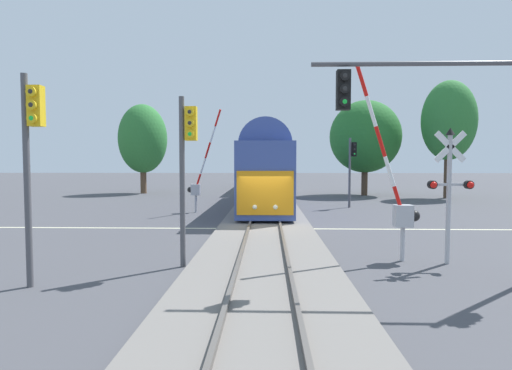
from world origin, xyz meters
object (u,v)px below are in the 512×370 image
traffic_signal_near_left (31,145)px  commuter_train (266,167)px  crossing_gate_far (198,180)px  traffic_signal_near_right (465,109)px  traffic_signal_median (186,153)px  oak_far_right (365,137)px  traffic_signal_far_side (352,161)px  crossing_signal_mast (450,181)px  crossing_gate_near (399,199)px  pine_left_background (143,139)px  maple_right_background (449,121)px

traffic_signal_near_left → commuter_train: bearing=78.9°
crossing_gate_far → traffic_signal_near_right: crossing_gate_far is taller
traffic_signal_near_left → traffic_signal_median: size_ratio=1.05×
traffic_signal_median → oak_far_right: size_ratio=0.55×
crossing_gate_far → traffic_signal_far_side: size_ratio=1.33×
commuter_train → crossing_signal_mast: (5.71, -26.70, -0.22)m
traffic_signal_near_left → traffic_signal_near_right: 10.88m
crossing_gate_near → pine_left_background: (-17.07, 28.47, 3.64)m
crossing_gate_far → pine_left_background: bearing=117.9°
crossing_signal_mast → traffic_signal_near_left: size_ratio=0.79×
traffic_signal_median → crossing_gate_far: bearing=98.5°
pine_left_background → crossing_gate_far: bearing=-62.1°
pine_left_background → maple_right_background: 29.41m
traffic_signal_far_side → maple_right_background: size_ratio=0.47×
crossing_gate_near → traffic_signal_median: 6.81m
traffic_signal_near_right → oak_far_right: size_ratio=0.64×
pine_left_background → maple_right_background: size_ratio=0.88×
crossing_gate_near → traffic_signal_near_right: crossing_gate_near is taller
traffic_signal_near_right → maple_right_background: (11.13, 26.12, 2.40)m
crossing_gate_far → oak_far_right: (13.87, 14.29, 3.65)m
traffic_signal_median → oak_far_right: 30.20m
oak_far_right → traffic_signal_median: bearing=-113.2°
traffic_signal_near_left → oak_far_right: size_ratio=0.58×
crossing_signal_mast → oak_far_right: bearing=81.9°
crossing_gate_near → traffic_signal_near_left: size_ratio=1.17×
commuter_train → traffic_signal_median: size_ratio=8.40×
crossing_gate_near → crossing_signal_mast: size_ratio=1.48×
maple_right_background → oak_far_right: (-6.63, 3.09, -1.19)m
commuter_train → crossing_signal_mast: 27.30m
crossing_signal_mast → traffic_signal_near_right: traffic_signal_near_right is taller
traffic_signal_far_side → oak_far_right: bearing=72.3°
crossing_gate_near → oak_far_right: (5.29, 26.70, 3.70)m
crossing_gate_near → maple_right_background: maple_right_background is taller
crossing_gate_near → pine_left_background: bearing=120.9°
commuter_train → crossing_gate_near: bearing=-80.7°
pine_left_background → commuter_train: bearing=-9.5°
crossing_gate_far → pine_left_background: pine_left_background is taller
crossing_gate_near → crossing_gate_far: crossing_gate_far is taller
pine_left_background → traffic_signal_far_side: bearing=-34.4°
traffic_signal_far_side → pine_left_background: size_ratio=0.53×
traffic_signal_far_side → traffic_signal_near_right: (-0.95, -18.10, 1.19)m
traffic_signal_near_left → traffic_signal_near_right: bearing=2.9°
traffic_signal_near_right → traffic_signal_near_left: bearing=-177.1°
crossing_signal_mast → traffic_signal_near_right: size_ratio=0.71×
traffic_signal_near_left → maple_right_background: 34.70m
crossing_gate_near → traffic_signal_far_side: crossing_gate_near is taller
commuter_train → maple_right_background: 16.94m
crossing_gate_far → crossing_gate_near: bearing=-55.3°
crossing_signal_mast → crossing_gate_far: size_ratio=0.65×
crossing_gate_near → maple_right_background: bearing=63.2°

